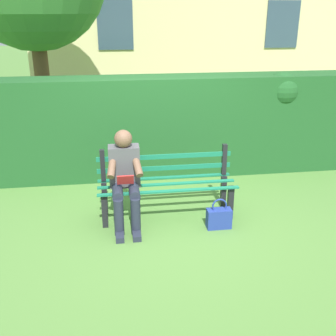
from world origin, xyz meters
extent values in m
plane|color=#517F38|center=(0.00, 0.00, 0.00)|extent=(60.00, 60.00, 0.00)
cube|color=black|center=(-0.80, 0.17, 0.22)|extent=(0.07, 0.07, 0.45)
cube|color=black|center=(0.80, 0.17, 0.22)|extent=(0.07, 0.07, 0.45)
cube|color=black|center=(-0.80, -0.17, 0.22)|extent=(0.07, 0.07, 0.45)
cube|color=black|center=(0.80, -0.17, 0.22)|extent=(0.07, 0.07, 0.45)
cube|color=#197251|center=(0.00, -0.22, 0.46)|extent=(1.77, 0.06, 0.02)
cube|color=#197251|center=(0.00, 0.00, 0.46)|extent=(1.77, 0.06, 0.02)
cube|color=#197251|center=(0.00, 0.22, 0.46)|extent=(1.77, 0.06, 0.02)
cube|color=black|center=(-0.80, -0.21, 0.68)|extent=(0.06, 0.06, 0.42)
cube|color=black|center=(0.80, -0.21, 0.68)|extent=(0.06, 0.06, 0.42)
cube|color=#197251|center=(0.00, -0.21, 0.60)|extent=(1.77, 0.02, 0.06)
cube|color=#197251|center=(0.00, -0.21, 0.76)|extent=(1.77, 0.02, 0.06)
cube|color=#4C4C51|center=(0.53, -0.02, 0.73)|extent=(0.38, 0.22, 0.52)
sphere|color=brown|center=(0.53, 0.00, 1.09)|extent=(0.22, 0.22, 0.22)
cylinder|color=#232838|center=(0.43, 0.19, 0.49)|extent=(0.13, 0.42, 0.13)
cylinder|color=#232838|center=(0.63, 0.19, 0.49)|extent=(0.13, 0.42, 0.13)
cylinder|color=#232838|center=(0.43, 0.40, 0.23)|extent=(0.12, 0.12, 0.47)
cylinder|color=#232838|center=(0.63, 0.40, 0.23)|extent=(0.12, 0.12, 0.47)
cube|color=#232838|center=(0.43, 0.48, 0.04)|extent=(0.10, 0.24, 0.07)
cube|color=#232838|center=(0.63, 0.48, 0.04)|extent=(0.10, 0.24, 0.07)
cylinder|color=brown|center=(0.38, 0.12, 0.79)|extent=(0.14, 0.32, 0.26)
cylinder|color=brown|center=(0.68, 0.12, 0.79)|extent=(0.14, 0.32, 0.26)
cube|color=#B22626|center=(0.53, 0.24, 0.65)|extent=(0.20, 0.07, 0.13)
cube|color=#1E5123|center=(-0.31, -1.54, 0.79)|extent=(5.83, 0.64, 1.59)
sphere|color=#1E5123|center=(-2.06, -1.45, 1.35)|extent=(0.58, 0.58, 0.58)
sphere|color=#1E5123|center=(1.15, -1.61, 1.27)|extent=(0.51, 0.51, 0.51)
cylinder|color=brown|center=(1.96, -3.54, 1.21)|extent=(0.29, 0.29, 2.42)
cube|color=#334756|center=(-3.98, -6.17, 2.20)|extent=(0.90, 0.04, 1.20)
cube|color=#334756|center=(0.46, -6.17, 2.20)|extent=(0.90, 0.04, 1.20)
cube|color=navy|center=(-0.60, 0.39, 0.13)|extent=(0.30, 0.14, 0.25)
torus|color=navy|center=(-0.60, 0.39, 0.30)|extent=(0.19, 0.02, 0.19)
camera|label=1|loc=(0.65, 4.67, 2.52)|focal=42.98mm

